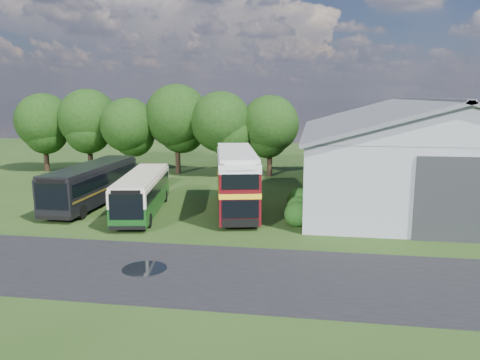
% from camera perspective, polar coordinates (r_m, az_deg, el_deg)
% --- Properties ---
extents(ground, '(120.00, 120.00, 0.00)m').
position_cam_1_polar(ground, '(26.10, -6.11, -8.57)').
color(ground, '#1C3410').
rests_on(ground, ground).
extents(asphalt_road, '(60.00, 8.00, 0.02)m').
position_cam_1_polar(asphalt_road, '(22.73, -0.66, -11.43)').
color(asphalt_road, black).
rests_on(asphalt_road, ground).
extents(puddle, '(2.20, 2.20, 0.01)m').
position_cam_1_polar(puddle, '(23.86, -11.56, -10.58)').
color(puddle, black).
rests_on(puddle, ground).
extents(storage_shed, '(18.80, 24.80, 8.15)m').
position_cam_1_polar(storage_shed, '(40.90, 20.93, 3.66)').
color(storage_shed, gray).
rests_on(storage_shed, ground).
extents(tree_far_left, '(6.12, 6.12, 8.64)m').
position_cam_1_polar(tree_far_left, '(56.29, -22.82, 6.61)').
color(tree_far_left, black).
rests_on(tree_far_left, ground).
extents(tree_left_a, '(6.46, 6.46, 9.12)m').
position_cam_1_polar(tree_left_a, '(54.26, -18.03, 7.12)').
color(tree_left_a, black).
rests_on(tree_left_a, ground).
extents(tree_left_b, '(5.78, 5.78, 8.16)m').
position_cam_1_polar(tree_left_b, '(51.30, -13.49, 6.49)').
color(tree_left_b, black).
rests_on(tree_left_b, ground).
extents(tree_mid, '(6.80, 6.80, 9.60)m').
position_cam_1_polar(tree_mid, '(50.80, -7.70, 7.70)').
color(tree_mid, black).
rests_on(tree_mid, ground).
extents(tree_right_a, '(6.26, 6.26, 8.83)m').
position_cam_1_polar(tree_right_a, '(48.64, -2.33, 7.09)').
color(tree_right_a, black).
rests_on(tree_right_a, ground).
extents(tree_right_b, '(5.98, 5.98, 8.45)m').
position_cam_1_polar(tree_right_b, '(48.72, 3.67, 6.78)').
color(tree_right_b, black).
rests_on(tree_right_b, ground).
extents(shrub_front, '(1.70, 1.70, 1.70)m').
position_cam_1_polar(shrub_front, '(30.99, 6.94, -5.53)').
color(shrub_front, '#194714').
rests_on(shrub_front, ground).
extents(shrub_mid, '(1.60, 1.60, 1.60)m').
position_cam_1_polar(shrub_mid, '(32.92, 7.08, -4.59)').
color(shrub_mid, '#194714').
rests_on(shrub_mid, ground).
extents(shrub_back, '(1.80, 1.80, 1.80)m').
position_cam_1_polar(shrub_back, '(34.86, 7.20, -3.75)').
color(shrub_back, '#194714').
rests_on(shrub_back, ground).
extents(bus_green_single, '(4.20, 10.72, 2.89)m').
position_cam_1_polar(bus_green_single, '(34.23, -11.80, -1.51)').
color(bus_green_single, black).
rests_on(bus_green_single, ground).
extents(bus_maroon_double, '(4.86, 10.87, 4.53)m').
position_cam_1_polar(bus_maroon_double, '(33.92, -0.46, -0.15)').
color(bus_maroon_double, black).
rests_on(bus_maroon_double, ground).
extents(bus_dark_single, '(2.70, 11.49, 3.17)m').
position_cam_1_polar(bus_dark_single, '(37.82, -17.56, -0.43)').
color(bus_dark_single, black).
rests_on(bus_dark_single, ground).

